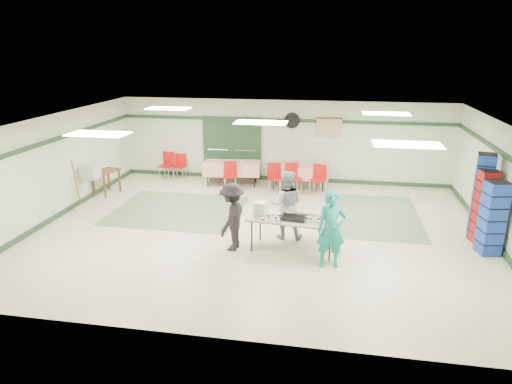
% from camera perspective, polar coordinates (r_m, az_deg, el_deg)
% --- Properties ---
extents(floor, '(11.00, 11.00, 0.00)m').
position_cam_1_polar(floor, '(11.42, 0.58, -4.70)').
color(floor, '#C0B79A').
rests_on(floor, ground).
extents(ceiling, '(11.00, 11.00, 0.00)m').
position_cam_1_polar(ceiling, '(10.69, 0.62, 8.80)').
color(ceiling, white).
rests_on(ceiling, wall_back).
extents(wall_back, '(11.00, 0.00, 11.00)m').
position_cam_1_polar(wall_back, '(15.32, 3.37, 6.38)').
color(wall_back, beige).
rests_on(wall_back, floor).
extents(wall_front, '(11.00, 0.00, 11.00)m').
position_cam_1_polar(wall_front, '(6.86, -5.62, -8.41)').
color(wall_front, beige).
rests_on(wall_front, floor).
extents(wall_left, '(0.00, 9.00, 9.00)m').
position_cam_1_polar(wall_left, '(13.03, -24.05, 2.82)').
color(wall_left, beige).
rests_on(wall_left, floor).
extents(wall_right, '(0.00, 9.00, 9.00)m').
position_cam_1_polar(wall_right, '(11.49, 28.79, 0.29)').
color(wall_right, beige).
rests_on(wall_right, floor).
extents(trim_back, '(11.00, 0.06, 0.10)m').
position_cam_1_polar(trim_back, '(15.16, 3.40, 8.95)').
color(trim_back, '#203B22').
rests_on(trim_back, wall_back).
extents(baseboard_back, '(11.00, 0.06, 0.12)m').
position_cam_1_polar(baseboard_back, '(15.59, 3.27, 1.71)').
color(baseboard_back, '#203B22').
rests_on(baseboard_back, floor).
extents(trim_left, '(0.06, 9.00, 0.10)m').
position_cam_1_polar(trim_left, '(12.87, -24.33, 5.82)').
color(trim_left, '#203B22').
rests_on(trim_left, wall_back).
extents(baseboard_left, '(0.06, 9.00, 0.12)m').
position_cam_1_polar(baseboard_left, '(13.37, -23.25, -2.53)').
color(baseboard_left, '#203B22').
rests_on(baseboard_left, floor).
extents(trim_right, '(0.06, 9.00, 0.10)m').
position_cam_1_polar(trim_right, '(11.31, 29.17, 3.68)').
color(trim_right, '#203B22').
rests_on(trim_right, wall_back).
extents(baseboard_right, '(0.06, 9.00, 0.12)m').
position_cam_1_polar(baseboard_right, '(11.88, 27.73, -5.64)').
color(baseboard_right, '#203B22').
rests_on(baseboard_right, floor).
extents(green_patch_a, '(3.50, 3.00, 0.01)m').
position_cam_1_polar(green_patch_a, '(12.93, -9.69, -2.22)').
color(green_patch_a, '#64805D').
rests_on(green_patch_a, floor).
extents(green_patch_b, '(2.50, 3.50, 0.01)m').
position_cam_1_polar(green_patch_b, '(12.74, 14.25, -2.84)').
color(green_patch_b, '#64805D').
rests_on(green_patch_b, floor).
extents(double_door_left, '(0.90, 0.06, 2.10)m').
position_cam_1_polar(double_door_left, '(15.72, -4.70, 5.53)').
color(double_door_left, '#969997').
rests_on(double_door_left, floor).
extents(double_door_right, '(0.90, 0.06, 2.10)m').
position_cam_1_polar(double_door_right, '(15.51, -1.29, 5.42)').
color(double_door_right, '#969997').
rests_on(double_door_right, floor).
extents(door_frame, '(2.00, 0.03, 2.15)m').
position_cam_1_polar(door_frame, '(15.59, -3.04, 5.46)').
color(door_frame, '#203B22').
rests_on(door_frame, floor).
extents(wall_fan, '(0.50, 0.10, 0.50)m').
position_cam_1_polar(wall_fan, '(15.10, 4.53, 8.89)').
color(wall_fan, black).
rests_on(wall_fan, wall_back).
extents(scroll_banner, '(0.80, 0.02, 0.60)m').
position_cam_1_polar(scroll_banner, '(15.07, 9.10, 7.94)').
color(scroll_banner, tan).
rests_on(scroll_banner, wall_back).
extents(serving_table, '(2.09, 1.06, 0.76)m').
position_cam_1_polar(serving_table, '(10.08, 4.72, -3.51)').
color(serving_table, '#B5B5B0').
rests_on(serving_table, floor).
extents(sheet_tray_right, '(0.65, 0.52, 0.02)m').
position_cam_1_polar(sheet_tray_right, '(10.02, 7.49, -3.42)').
color(sheet_tray_right, silver).
rests_on(sheet_tray_right, serving_table).
extents(sheet_tray_mid, '(0.58, 0.47, 0.02)m').
position_cam_1_polar(sheet_tray_mid, '(10.16, 4.42, -3.01)').
color(sheet_tray_mid, silver).
rests_on(sheet_tray_mid, serving_table).
extents(sheet_tray_left, '(0.67, 0.54, 0.02)m').
position_cam_1_polar(sheet_tray_left, '(9.97, 1.75, -3.37)').
color(sheet_tray_left, silver).
rests_on(sheet_tray_left, serving_table).
extents(baking_pan, '(0.57, 0.40, 0.08)m').
position_cam_1_polar(baking_pan, '(9.98, 4.73, -3.23)').
color(baking_pan, black).
rests_on(baking_pan, serving_table).
extents(foam_box_stack, '(0.29, 0.27, 0.30)m').
position_cam_1_polar(foam_box_stack, '(10.20, 0.57, -2.04)').
color(foam_box_stack, white).
rests_on(foam_box_stack, serving_table).
extents(volunteer_teal, '(0.64, 0.47, 1.63)m').
position_cam_1_polar(volunteer_teal, '(9.42, 9.39, -4.64)').
color(volunteer_teal, '#148A7F').
rests_on(volunteer_teal, floor).
extents(volunteer_grey, '(0.84, 0.67, 1.65)m').
position_cam_1_polar(volunteer_grey, '(10.70, 3.83, -1.61)').
color(volunteer_grey, '#939298').
rests_on(volunteer_grey, floor).
extents(volunteer_dark, '(0.72, 1.07, 1.54)m').
position_cam_1_polar(volunteer_dark, '(10.10, -3.02, -3.12)').
color(volunteer_dark, black).
rests_on(volunteer_dark, floor).
extents(dining_table_a, '(1.86, 0.83, 0.77)m').
position_cam_1_polar(dining_table_a, '(14.64, 5.41, 2.66)').
color(dining_table_a, red).
rests_on(dining_table_a, floor).
extents(dining_table_b, '(1.90, 1.00, 0.77)m').
position_cam_1_polar(dining_table_b, '(14.97, -3.02, 3.05)').
color(dining_table_b, red).
rests_on(dining_table_b, floor).
extents(chair_a, '(0.58, 0.58, 0.94)m').
position_cam_1_polar(chair_a, '(14.11, 4.64, 2.14)').
color(chair_a, '#B4120E').
rests_on(chair_a, floor).
extents(chair_b, '(0.52, 0.52, 0.92)m').
position_cam_1_polar(chair_b, '(14.18, 2.31, 2.19)').
color(chair_b, '#B4120E').
rests_on(chair_b, floor).
extents(chair_c, '(0.54, 0.54, 0.93)m').
position_cam_1_polar(chair_c, '(14.07, 7.82, 1.95)').
color(chair_c, '#B4120E').
rests_on(chair_c, floor).
extents(chair_d, '(0.49, 0.49, 0.90)m').
position_cam_1_polar(chair_d, '(14.42, -3.22, 2.41)').
color(chair_d, '#B4120E').
rests_on(chair_d, floor).
extents(chair_loose_a, '(0.40, 0.40, 0.85)m').
position_cam_1_polar(chair_loose_a, '(15.87, -9.46, 3.51)').
color(chair_loose_a, '#B4120E').
rests_on(chair_loose_a, floor).
extents(chair_loose_b, '(0.50, 0.50, 0.94)m').
position_cam_1_polar(chair_loose_b, '(15.90, -11.01, 3.64)').
color(chair_loose_b, '#B4120E').
rests_on(chair_loose_b, floor).
extents(crate_stack_blue_a, '(0.48, 0.48, 2.05)m').
position_cam_1_polar(crate_stack_blue_a, '(11.86, 26.34, -0.50)').
color(crate_stack_blue_a, '#1B40A3').
rests_on(crate_stack_blue_a, floor).
extents(crate_stack_red, '(0.44, 0.44, 1.74)m').
position_cam_1_polar(crate_stack_red, '(11.66, 26.59, -1.64)').
color(crate_stack_red, maroon).
rests_on(crate_stack_red, floor).
extents(crate_stack_blue_b, '(0.50, 0.50, 1.66)m').
position_cam_1_polar(crate_stack_blue_b, '(11.09, 27.44, -2.92)').
color(crate_stack_blue_b, '#1B40A3').
rests_on(crate_stack_blue_b, floor).
extents(printer_table, '(0.71, 0.92, 0.74)m').
position_cam_1_polar(printer_table, '(14.70, -18.26, 2.14)').
color(printer_table, brown).
rests_on(printer_table, floor).
extents(office_printer, '(0.50, 0.45, 0.36)m').
position_cam_1_polar(office_printer, '(13.91, -20.01, 2.35)').
color(office_printer, '#A9AAA5').
rests_on(office_printer, printer_table).
extents(broom, '(0.06, 0.23, 1.41)m').
position_cam_1_polar(broom, '(13.47, -21.54, 0.87)').
color(broom, brown).
rests_on(broom, floor).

